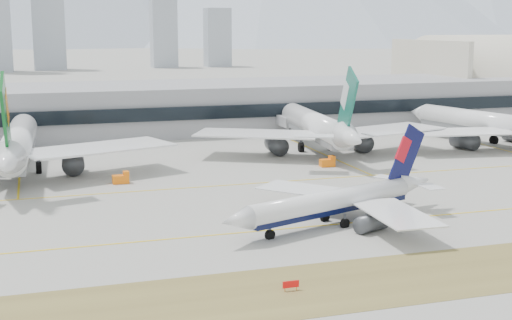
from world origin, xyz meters
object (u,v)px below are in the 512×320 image
object	(u,v)px
widebody_china_air	(489,124)
terminal	(159,108)
taxiing_airliner	(338,202)
widebody_eva	(17,146)
widebody_cathay	(318,128)

from	to	relation	value
widebody_china_air	terminal	bearing A→B (deg)	42.30
terminal	widebody_china_air	bearing A→B (deg)	-33.99
taxiing_airliner	terminal	size ratio (longest dim) A/B	0.16
taxiing_airliner	widebody_china_air	xyz separation A→B (m)	(73.90, 62.59, 2.13)
widebody_eva	widebody_cathay	distance (m)	76.97
widebody_china_air	terminal	world-z (taller)	widebody_china_air
widebody_eva	terminal	bearing A→B (deg)	-32.61
taxiing_airliner	widebody_cathay	xyz separation A→B (m)	(23.49, 67.06, 2.69)
taxiing_airliner	widebody_cathay	bearing A→B (deg)	-129.20
widebody_china_air	widebody_eva	bearing A→B (deg)	77.93
widebody_cathay	widebody_china_air	xyz separation A→B (m)	(50.41, -4.47, -0.56)
widebody_china_air	terminal	size ratio (longest dim) A/B	0.22
taxiing_airliner	terminal	distance (m)	119.90
widebody_cathay	widebody_china_air	size ratio (longest dim) A/B	1.12
widebody_eva	widebody_cathay	xyz separation A→B (m)	(76.55, 8.10, -0.21)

